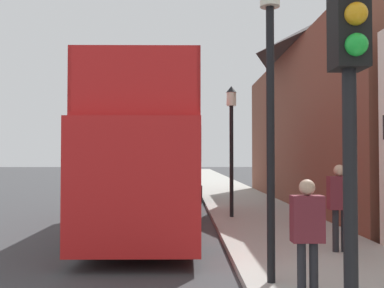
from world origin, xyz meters
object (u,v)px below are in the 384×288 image
tour_bus (153,165)px  traffic_signal (350,81)px  pedestrian_third (340,199)px  lamp_post_nearest (270,65)px  lamp_post_second (231,126)px  parked_car_ahead_of_bus (180,188)px  pedestrian_second (307,228)px

tour_bus → traffic_signal: (2.30, -9.64, 0.89)m
pedestrian_third → lamp_post_nearest: 3.80m
traffic_signal → lamp_post_second: size_ratio=0.82×
tour_bus → parked_car_ahead_of_bus: (0.78, 7.94, -1.23)m
tour_bus → lamp_post_nearest: lamp_post_nearest is taller
parked_car_ahead_of_bus → lamp_post_nearest: (1.51, -14.17, 2.97)m
lamp_post_nearest → traffic_signal: bearing=-89.9°
tour_bus → pedestrian_second: 7.68m
lamp_post_nearest → lamp_post_second: size_ratio=1.16×
parked_car_ahead_of_bus → lamp_post_nearest: bearing=-87.3°
pedestrian_third → traffic_signal: 6.18m
parked_car_ahead_of_bus → pedestrian_second: (1.83, -15.12, 0.50)m
tour_bus → traffic_signal: 9.95m
lamp_post_second → parked_car_ahead_of_bus: bearing=105.3°
parked_car_ahead_of_bus → lamp_post_second: size_ratio=0.95×
tour_bus → pedestrian_third: size_ratio=5.57×
tour_bus → lamp_post_second: size_ratio=2.33×
pedestrian_second → parked_car_ahead_of_bus: bearing=96.9°
tour_bus → parked_car_ahead_of_bus: bearing=85.1°
parked_car_ahead_of_bus → pedestrian_third: pedestrian_third is taller
parked_car_ahead_of_bus → traffic_signal: (1.52, -17.58, 2.12)m
pedestrian_third → tour_bus: bearing=136.6°
pedestrian_second → pedestrian_third: size_ratio=0.92×
traffic_signal → lamp_post_second: bearing=88.9°
tour_bus → lamp_post_nearest: size_ratio=2.00×
pedestrian_second → traffic_signal: 2.96m
pedestrian_second → lamp_post_second: size_ratio=0.38×
pedestrian_third → lamp_post_nearest: (-1.91, -2.26, 2.38)m
tour_bus → pedestrian_third: tour_bus is taller
tour_bus → lamp_post_second: lamp_post_second is taller
pedestrian_third → lamp_post_second: 6.13m
pedestrian_third → parked_car_ahead_of_bus: bearing=106.0°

